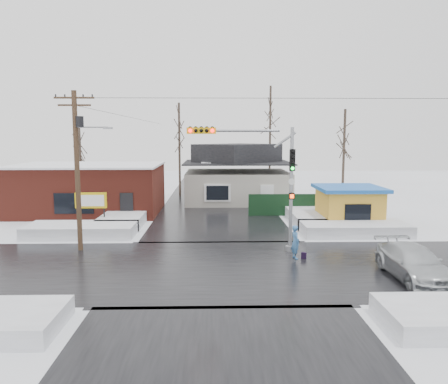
{
  "coord_description": "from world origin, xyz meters",
  "views": [
    {
      "loc": [
        -0.34,
        -21.12,
        6.54
      ],
      "look_at": [
        0.32,
        6.16,
        3.0
      ],
      "focal_mm": 35.0,
      "sensor_mm": 36.0,
      "label": 1
    }
  ],
  "objects_px": {
    "marquee_sign": "(91,201)",
    "pedestrian": "(295,242)",
    "kiosk": "(349,206)",
    "car": "(414,263)",
    "traffic_signal": "(263,172)",
    "utility_pole": "(78,161)"
  },
  "relations": [
    {
      "from": "utility_pole",
      "to": "pedestrian",
      "type": "xyz_separation_m",
      "value": [
        11.93,
        -2.07,
        -4.21
      ]
    },
    {
      "from": "traffic_signal",
      "to": "kiosk",
      "type": "xyz_separation_m",
      "value": [
        7.07,
        7.03,
        -3.08
      ]
    },
    {
      "from": "utility_pole",
      "to": "kiosk",
      "type": "distance_m",
      "value": 18.95
    },
    {
      "from": "utility_pole",
      "to": "pedestrian",
      "type": "relative_size",
      "value": 4.98
    },
    {
      "from": "pedestrian",
      "to": "car",
      "type": "xyz_separation_m",
      "value": [
        4.81,
        -3.4,
        -0.16
      ]
    },
    {
      "from": "marquee_sign",
      "to": "pedestrian",
      "type": "distance_m",
      "value": 15.33
    },
    {
      "from": "kiosk",
      "to": "marquee_sign",
      "type": "bearing_deg",
      "value": -178.45
    },
    {
      "from": "kiosk",
      "to": "utility_pole",
      "type": "bearing_deg",
      "value": -159.56
    },
    {
      "from": "traffic_signal",
      "to": "marquee_sign",
      "type": "xyz_separation_m",
      "value": [
        -11.43,
        6.53,
        -2.62
      ]
    },
    {
      "from": "traffic_signal",
      "to": "utility_pole",
      "type": "distance_m",
      "value": 10.39
    },
    {
      "from": "pedestrian",
      "to": "traffic_signal",
      "type": "bearing_deg",
      "value": 32.66
    },
    {
      "from": "traffic_signal",
      "to": "pedestrian",
      "type": "relative_size",
      "value": 3.87
    },
    {
      "from": "traffic_signal",
      "to": "car",
      "type": "xyz_separation_m",
      "value": [
        6.38,
        -4.93,
        -3.79
      ]
    },
    {
      "from": "marquee_sign",
      "to": "pedestrian",
      "type": "relative_size",
      "value": 1.41
    },
    {
      "from": "traffic_signal",
      "to": "car",
      "type": "distance_m",
      "value": 8.91
    },
    {
      "from": "utility_pole",
      "to": "kiosk",
      "type": "bearing_deg",
      "value": 20.44
    },
    {
      "from": "utility_pole",
      "to": "car",
      "type": "distance_m",
      "value": 18.14
    },
    {
      "from": "marquee_sign",
      "to": "car",
      "type": "xyz_separation_m",
      "value": [
        17.81,
        -11.46,
        -1.18
      ]
    },
    {
      "from": "utility_pole",
      "to": "pedestrian",
      "type": "distance_m",
      "value": 12.82
    },
    {
      "from": "car",
      "to": "pedestrian",
      "type": "bearing_deg",
      "value": 143.31
    },
    {
      "from": "kiosk",
      "to": "car",
      "type": "relative_size",
      "value": 0.9
    },
    {
      "from": "kiosk",
      "to": "car",
      "type": "distance_m",
      "value": 12.0
    }
  ]
}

